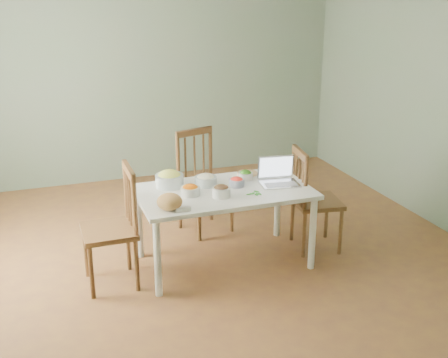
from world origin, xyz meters
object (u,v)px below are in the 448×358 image
object	(u,v)px
chair_far	(205,183)
bread_boule	(169,202)
bowl_squash	(169,179)
chair_left	(108,228)
chair_right	(317,199)
dining_table	(224,227)
laptop	(280,172)

from	to	relation	value
chair_far	bread_boule	xyz separation A→B (m)	(-0.63, -1.03, 0.26)
bread_boule	bowl_squash	size ratio (longest dim) A/B	0.82
chair_far	chair_left	bearing A→B (deg)	-159.77
chair_far	chair_right	world-z (taller)	chair_far
chair_left	dining_table	bearing A→B (deg)	92.32
bread_boule	dining_table	bearing A→B (deg)	26.61
dining_table	laptop	world-z (taller)	laptop
bread_boule	laptop	world-z (taller)	laptop
chair_far	bread_boule	size ratio (longest dim) A/B	4.99
chair_left	bread_boule	xyz separation A→B (m)	(0.47, -0.25, 0.27)
bowl_squash	laptop	bearing A→B (deg)	-17.27
chair_left	bowl_squash	xyz separation A→B (m)	(0.61, 0.29, 0.27)
chair_far	bowl_squash	world-z (taller)	chair_far
chair_right	bowl_squash	bearing A→B (deg)	89.19
chair_right	dining_table	bearing A→B (deg)	99.45
laptop	chair_right	bearing A→B (deg)	15.12
chair_right	bread_boule	distance (m)	1.57
bread_boule	laptop	xyz separation A→B (m)	(1.09, 0.24, 0.05)
bread_boule	chair_right	bearing A→B (deg)	10.80
chair_far	laptop	world-z (taller)	chair_far
bread_boule	laptop	bearing A→B (deg)	12.26
bowl_squash	chair_right	bearing A→B (deg)	-10.01
dining_table	laptop	xyz separation A→B (m)	(0.52, -0.05, 0.48)
chair_left	bread_boule	world-z (taller)	chair_left
chair_far	laptop	size ratio (longest dim) A/B	3.06
dining_table	chair_far	world-z (taller)	chair_far
laptop	chair_far	bearing A→B (deg)	127.80
dining_table	chair_right	distance (m)	0.96
dining_table	chair_far	size ratio (longest dim) A/B	1.47
bread_boule	laptop	distance (m)	1.11
dining_table	chair_left	xyz separation A→B (m)	(-1.04, -0.04, 0.16)
chair_left	laptop	distance (m)	1.59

